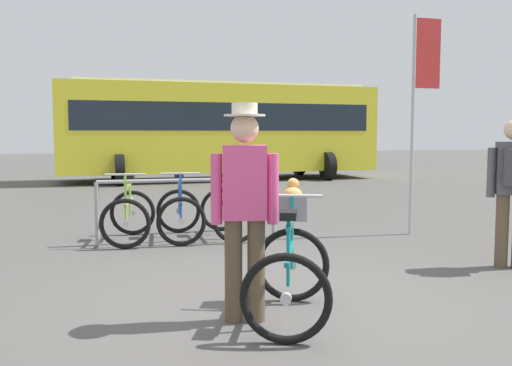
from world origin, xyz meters
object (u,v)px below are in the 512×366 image
(featured_bicycle, at_px, (290,257))
(racked_bike_yellow, at_px, (228,212))
(banner_flag, at_px, (422,83))
(person_with_featured_bike, at_px, (245,203))
(racked_bike_lime, at_px, (129,215))
(bus_distant, at_px, (220,126))
(racked_bike_blue, at_px, (180,213))

(featured_bicycle, bearing_deg, racked_bike_yellow, 85.80)
(racked_bike_yellow, bearing_deg, banner_flag, -10.24)
(featured_bicycle, distance_m, person_with_featured_bike, 0.61)
(banner_flag, bearing_deg, racked_bike_lime, 173.05)
(racked_bike_lime, xyz_separation_m, banner_flag, (4.18, -0.51, 1.86))
(racked_bike_lime, relative_size, featured_bicycle, 0.93)
(bus_distant, distance_m, banner_flag, 10.50)
(racked_bike_yellow, distance_m, person_with_featured_bike, 3.70)
(racked_bike_blue, relative_size, racked_bike_yellow, 1.04)
(racked_bike_lime, height_order, person_with_featured_bike, person_with_featured_bike)
(person_with_featured_bike, bearing_deg, featured_bicycle, 5.39)
(featured_bicycle, bearing_deg, banner_flag, 45.16)
(racked_bike_blue, distance_m, racked_bike_yellow, 0.70)
(bus_distant, bearing_deg, racked_bike_blue, -104.61)
(racked_bike_blue, distance_m, featured_bicycle, 3.59)
(featured_bicycle, relative_size, person_with_featured_bike, 0.73)
(racked_bike_yellow, height_order, banner_flag, banner_flag)
(racked_bike_yellow, height_order, bus_distant, bus_distant)
(featured_bicycle, bearing_deg, bus_distant, 80.94)
(racked_bike_lime, xyz_separation_m, racked_bike_yellow, (1.40, -0.01, -0.00))
(racked_bike_lime, xyz_separation_m, person_with_featured_bike, (0.75, -3.61, 0.58))
(banner_flag, bearing_deg, person_with_featured_bike, -137.95)
(bus_distant, bearing_deg, racked_bike_lime, -108.32)
(racked_bike_yellow, height_order, featured_bicycle, featured_bicycle)
(featured_bicycle, height_order, person_with_featured_bike, person_with_featured_bike)
(racked_bike_blue, xyz_separation_m, racked_bike_yellow, (0.70, -0.00, 0.00))
(racked_bike_blue, xyz_separation_m, bus_distant, (2.59, 9.95, 1.37))
(racked_bike_lime, height_order, bus_distant, bus_distant)
(racked_bike_blue, height_order, banner_flag, banner_flag)
(racked_bike_blue, bearing_deg, racked_bike_yellow, -0.32)
(racked_bike_lime, xyz_separation_m, bus_distant, (3.29, 9.94, 1.37))
(banner_flag, bearing_deg, racked_bike_blue, 171.73)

